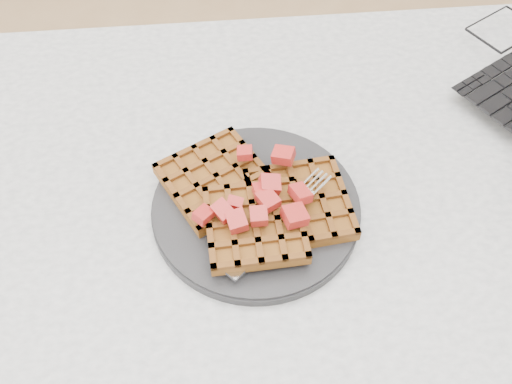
# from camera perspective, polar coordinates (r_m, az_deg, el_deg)

# --- Properties ---
(table) EXTENTS (1.20, 0.80, 0.75)m
(table) POSITION_cam_1_polar(r_m,az_deg,el_deg) (0.79, 8.51, -7.55)
(table) COLOR silver
(table) RESTS_ON ground
(plate) EXTENTS (0.25, 0.25, 0.02)m
(plate) POSITION_cam_1_polar(r_m,az_deg,el_deg) (0.69, 0.00, -1.58)
(plate) COLOR black
(plate) RESTS_ON table
(waffles) EXTENTS (0.24, 0.21, 0.03)m
(waffles) POSITION_cam_1_polar(r_m,az_deg,el_deg) (0.67, 0.04, -0.91)
(waffles) COLOR brown
(waffles) RESTS_ON plate
(strawberry_pile) EXTENTS (0.15, 0.15, 0.02)m
(strawberry_pile) POSITION_cam_1_polar(r_m,az_deg,el_deg) (0.65, 0.00, 0.73)
(strawberry_pile) COLOR maroon
(strawberry_pile) RESTS_ON waffles
(fork) EXTENTS (0.14, 0.14, 0.02)m
(fork) POSITION_cam_1_polar(r_m,az_deg,el_deg) (0.66, 3.03, -2.92)
(fork) COLOR silver
(fork) RESTS_ON plate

